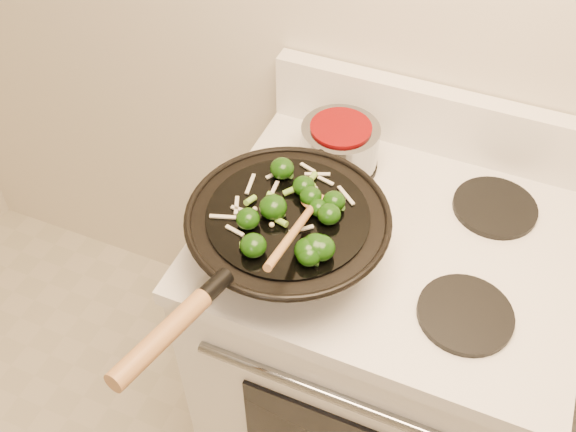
% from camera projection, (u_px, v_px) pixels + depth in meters
% --- Properties ---
extents(stove, '(0.78, 0.67, 1.08)m').
position_uv_depth(stove, '(374.00, 346.00, 1.68)').
color(stove, white).
rests_on(stove, ground).
extents(wok, '(0.39, 0.65, 0.19)m').
position_uv_depth(wok, '(287.00, 234.00, 1.24)').
color(wok, black).
rests_on(wok, stove).
extents(stirfry, '(0.25, 0.27, 0.05)m').
position_uv_depth(stirfry, '(298.00, 219.00, 1.17)').
color(stirfry, '#113408').
rests_on(stirfry, wok).
extents(wooden_spoon, '(0.06, 0.26, 0.10)m').
position_uv_depth(wooden_spoon, '(303.00, 219.00, 1.15)').
color(wooden_spoon, '#99683C').
rests_on(wooden_spoon, wok).
extents(saucepan, '(0.18, 0.28, 0.10)m').
position_uv_depth(saucepan, '(339.00, 145.00, 1.44)').
color(saucepan, gray).
rests_on(saucepan, stove).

